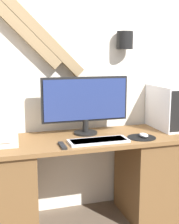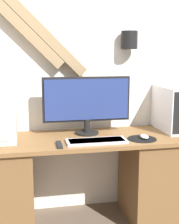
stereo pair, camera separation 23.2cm
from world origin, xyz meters
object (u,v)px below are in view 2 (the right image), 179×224
mouse (144,137)px  computer_tower (170,109)px  keyboard (97,141)px  monitor (87,102)px  remote_control (59,145)px

mouse → computer_tower: bearing=36.4°
keyboard → mouse: size_ratio=4.60×
mouse → computer_tower: computer_tower is taller
computer_tower → monitor: bearing=178.3°
computer_tower → remote_control: bearing=-164.0°
remote_control → mouse: bearing=4.4°
monitor → computer_tower: bearing=-1.7°
keyboard → computer_tower: bearing=19.5°
monitor → mouse: (0.39, -0.24, -0.24)m
keyboard → computer_tower: (0.66, 0.24, 0.17)m
computer_tower → remote_control: (-0.93, -0.27, -0.17)m
mouse → keyboard: bearing=-177.5°
remote_control → monitor: bearing=49.4°
keyboard → mouse: bearing=2.5°
monitor → computer_tower: 0.69m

